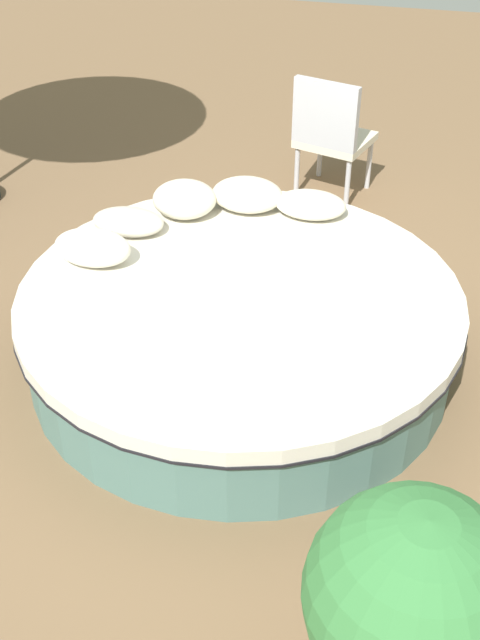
% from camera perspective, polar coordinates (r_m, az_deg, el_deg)
% --- Properties ---
extents(ground_plane, '(16.00, 16.00, 0.00)m').
position_cam_1_polar(ground_plane, '(4.77, 0.00, -2.92)').
color(ground_plane, brown).
extents(round_bed, '(2.52, 2.52, 0.50)m').
position_cam_1_polar(round_bed, '(4.61, 0.00, -0.43)').
color(round_bed, '#4C726B').
rests_on(round_bed, ground_plane).
extents(throw_pillow_0, '(0.46, 0.32, 0.15)m').
position_cam_1_polar(throw_pillow_0, '(5.20, 5.05, 8.19)').
color(throw_pillow_0, beige).
rests_on(throw_pillow_0, round_bed).
extents(throw_pillow_1, '(0.46, 0.37, 0.20)m').
position_cam_1_polar(throw_pillow_1, '(5.26, 0.52, 8.93)').
color(throw_pillow_1, beige).
rests_on(throw_pillow_1, round_bed).
extents(throw_pillow_2, '(0.41, 0.39, 0.22)m').
position_cam_1_polar(throw_pillow_2, '(5.20, -3.97, 8.60)').
color(throw_pillow_2, beige).
rests_on(throw_pillow_2, round_bed).
extents(throw_pillow_3, '(0.46, 0.30, 0.14)m').
position_cam_1_polar(throw_pillow_3, '(5.05, -7.96, 6.95)').
color(throw_pillow_3, beige).
rests_on(throw_pillow_3, round_bed).
extents(throw_pillow_4, '(0.46, 0.29, 0.21)m').
position_cam_1_polar(throw_pillow_4, '(4.75, -10.46, 5.10)').
color(throw_pillow_4, silver).
rests_on(throw_pillow_4, round_bed).
extents(patio_chair, '(0.64, 0.63, 0.98)m').
position_cam_1_polar(patio_chair, '(6.35, 6.48, 13.25)').
color(patio_chair, '#B7B7BC').
rests_on(patio_chair, ground_plane).
extents(planter, '(0.74, 0.74, 1.11)m').
position_cam_1_polar(planter, '(2.90, 12.03, -19.75)').
color(planter, brown).
rests_on(planter, ground_plane).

